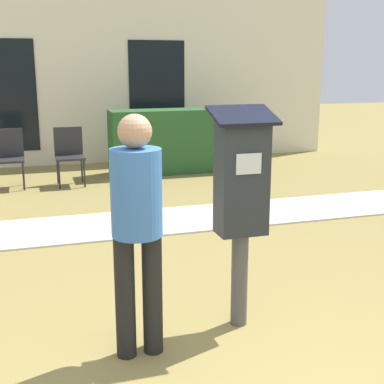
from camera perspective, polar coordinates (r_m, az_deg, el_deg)
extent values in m
cube|color=beige|center=(6.42, -6.84, -3.39)|extent=(12.00, 1.10, 0.02)
cube|color=beige|center=(10.44, -11.58, 11.80)|extent=(10.00, 0.24, 3.20)
cube|color=black|center=(10.27, -19.32, 9.63)|extent=(1.10, 0.02, 2.00)
cube|color=black|center=(10.56, -3.74, 10.43)|extent=(1.10, 0.02, 2.00)
cylinder|color=#4C4C4C|center=(3.94, 5.08, -9.24)|extent=(0.12, 0.12, 0.70)
cube|color=#23282D|center=(3.71, 5.32, 1.50)|extent=(0.34, 0.22, 0.80)
cube|color=silver|center=(3.58, 6.07, 3.01)|extent=(0.18, 0.01, 0.14)
cube|color=black|center=(3.65, 5.47, 8.16)|extent=(0.44, 0.31, 0.12)
cylinder|color=black|center=(3.52, -7.15, -11.10)|extent=(0.13, 0.13, 0.82)
cylinder|color=black|center=(3.55, -4.24, -10.80)|extent=(0.13, 0.13, 0.82)
cylinder|color=#386BB7|center=(3.31, -5.96, -0.09)|extent=(0.32, 0.32, 0.55)
sphere|color=tan|center=(3.24, -6.13, 6.46)|extent=(0.21, 0.21, 0.21)
cylinder|color=#262628|center=(8.44, -17.54, 1.58)|extent=(0.03, 0.03, 0.42)
cylinder|color=#262628|center=(8.81, -17.55, 2.07)|extent=(0.03, 0.03, 0.42)
cube|color=#262628|center=(8.59, -18.91, 3.23)|extent=(0.44, 0.44, 0.04)
cube|color=#262628|center=(8.75, -19.01, 4.99)|extent=(0.44, 0.04, 0.44)
cylinder|color=#262628|center=(8.39, -13.98, 1.74)|extent=(0.03, 0.03, 0.42)
cylinder|color=#262628|center=(8.42, -11.40, 1.92)|extent=(0.03, 0.03, 0.42)
cylinder|color=#262628|center=(8.76, -14.14, 2.22)|extent=(0.03, 0.03, 0.42)
cylinder|color=#262628|center=(8.79, -11.67, 2.39)|extent=(0.03, 0.03, 0.42)
cube|color=#262628|center=(8.55, -12.88, 3.58)|extent=(0.44, 0.44, 0.04)
cube|color=#262628|center=(8.71, -13.07, 5.34)|extent=(0.44, 0.04, 0.44)
cube|color=#285628|center=(9.42, -0.94, 5.50)|extent=(2.56, 0.60, 1.10)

